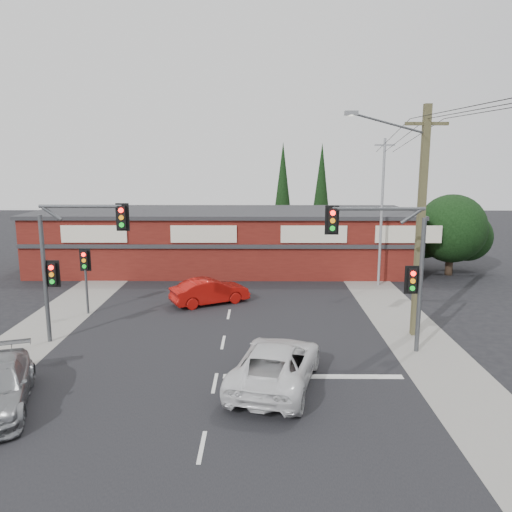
{
  "coord_description": "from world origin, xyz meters",
  "views": [
    {
      "loc": [
        1.58,
        -18.4,
        7.69
      ],
      "look_at": [
        1.41,
        3.0,
        3.59
      ],
      "focal_mm": 35.0,
      "sensor_mm": 36.0,
      "label": 1
    }
  ],
  "objects_px": {
    "shop_building": "(224,239)",
    "white_suv": "(276,364)",
    "utility_pole": "(418,215)",
    "red_sedan": "(210,291)"
  },
  "relations": [
    {
      "from": "shop_building",
      "to": "white_suv",
      "type": "bearing_deg",
      "value": -80.71
    },
    {
      "from": "white_suv",
      "to": "utility_pole",
      "type": "bearing_deg",
      "value": -126.64
    },
    {
      "from": "red_sedan",
      "to": "utility_pole",
      "type": "bearing_deg",
      "value": -145.37
    },
    {
      "from": "white_suv",
      "to": "red_sedan",
      "type": "relative_size",
      "value": 1.3
    },
    {
      "from": "red_sedan",
      "to": "shop_building",
      "type": "height_order",
      "value": "shop_building"
    },
    {
      "from": "shop_building",
      "to": "utility_pole",
      "type": "bearing_deg",
      "value": -56.24
    },
    {
      "from": "shop_building",
      "to": "utility_pole",
      "type": "xyz_separation_m",
      "value": [
        9.36,
        -14.0,
        3.26
      ]
    },
    {
      "from": "shop_building",
      "to": "utility_pole",
      "type": "height_order",
      "value": "utility_pole"
    },
    {
      "from": "red_sedan",
      "to": "white_suv",
      "type": "bearing_deg",
      "value": 169.96
    },
    {
      "from": "red_sedan",
      "to": "shop_building",
      "type": "distance_m",
      "value": 9.23
    }
  ]
}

